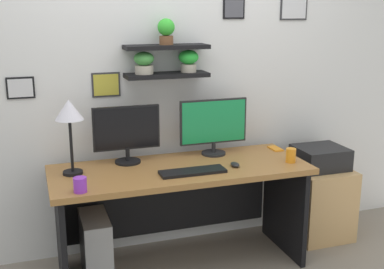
{
  "coord_description": "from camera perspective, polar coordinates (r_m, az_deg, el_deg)",
  "views": [
    {
      "loc": [
        -0.94,
        -3.06,
        1.81
      ],
      "look_at": [
        0.1,
        0.05,
        0.96
      ],
      "focal_mm": 45.98,
      "sensor_mm": 36.0,
      "label": 1
    }
  ],
  "objects": [
    {
      "name": "drawer_cabinet",
      "position": [
        4.15,
        14.32,
        -7.49
      ],
      "size": [
        0.44,
        0.5,
        0.57
      ],
      "primitive_type": "cube",
      "color": "tan",
      "rests_on": "ground"
    },
    {
      "name": "computer_tower_left",
      "position": [
        3.5,
        -11.1,
        -12.7
      ],
      "size": [
        0.18,
        0.4,
        0.45
      ],
      "primitive_type": "cube",
      "color": "#99999E",
      "rests_on": "ground"
    },
    {
      "name": "monitor_left",
      "position": [
        3.44,
        -7.59,
        0.26
      ],
      "size": [
        0.47,
        0.18,
        0.4
      ],
      "color": "black",
      "rests_on": "desk"
    },
    {
      "name": "cell_phone",
      "position": [
        3.84,
        9.63,
        -1.61
      ],
      "size": [
        0.07,
        0.14,
        0.01
      ],
      "primitive_type": "cube",
      "rotation": [
        0.0,
        0.0,
        -0.0
      ],
      "color": "orange",
      "rests_on": "desk"
    },
    {
      "name": "desk_lamp",
      "position": [
        3.22,
        -14.05,
        2.18
      ],
      "size": [
        0.18,
        0.18,
        0.5
      ],
      "color": "black",
      "rests_on": "desk"
    },
    {
      "name": "desk",
      "position": [
        3.49,
        -1.6,
        -6.7
      ],
      "size": [
        1.76,
        0.68,
        0.75
      ],
      "color": "#9E6B38",
      "rests_on": "ground"
    },
    {
      "name": "computer_mouse",
      "position": [
        3.39,
        5.01,
        -3.49
      ],
      "size": [
        0.06,
        0.09,
        0.03
      ],
      "primitive_type": "ellipsoid",
      "color": "black",
      "rests_on": "desk"
    },
    {
      "name": "back_wall_assembly",
      "position": [
        3.65,
        -3.43,
        7.35
      ],
      "size": [
        4.4,
        0.24,
        2.7
      ],
      "color": "silver",
      "rests_on": "ground"
    },
    {
      "name": "ground_plane",
      "position": [
        3.68,
        -1.27,
        -14.95
      ],
      "size": [
        8.0,
        8.0,
        0.0
      ],
      "primitive_type": "plane",
      "color": "gray"
    },
    {
      "name": "coffee_mug",
      "position": [
        2.98,
        -12.85,
        -5.71
      ],
      "size": [
        0.08,
        0.08,
        0.09
      ],
      "primitive_type": "cylinder",
      "color": "purple",
      "rests_on": "desk"
    },
    {
      "name": "keyboard",
      "position": [
        3.25,
        0.08,
        -4.32
      ],
      "size": [
        0.44,
        0.14,
        0.02
      ],
      "primitive_type": "cube",
      "color": "black",
      "rests_on": "desk"
    },
    {
      "name": "printer",
      "position": [
        4.03,
        14.65,
        -2.6
      ],
      "size": [
        0.38,
        0.34,
        0.17
      ],
      "primitive_type": "cube",
      "color": "black",
      "rests_on": "drawer_cabinet"
    },
    {
      "name": "pen_cup",
      "position": [
        3.53,
        11.39,
        -2.38
      ],
      "size": [
        0.07,
        0.07,
        0.1
      ],
      "primitive_type": "cylinder",
      "color": "orange",
      "rests_on": "desk"
    },
    {
      "name": "monitor_right",
      "position": [
        3.61,
        2.51,
        1.12
      ],
      "size": [
        0.51,
        0.18,
        0.41
      ],
      "color": "black",
      "rests_on": "desk"
    }
  ]
}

